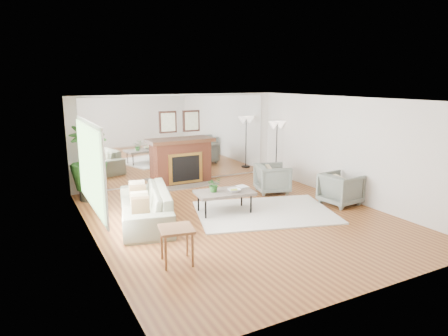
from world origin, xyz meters
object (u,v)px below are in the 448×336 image
sofa (145,205)px  potted_ficus (89,160)px  armchair_front (341,189)px  floor_lamp (277,130)px  armchair_back (273,178)px  coffee_table (224,193)px  fireplace (183,161)px  side_table (176,233)px

sofa → potted_ficus: bearing=-148.8°
armchair_front → floor_lamp: size_ratio=0.48×
armchair_back → armchair_front: size_ratio=1.00×
armchair_back → potted_ficus: size_ratio=0.44×
coffee_table → armchair_front: armchair_front is taller
potted_ficus → fireplace: bearing=8.6°
fireplace → floor_lamp: bearing=-14.3°
fireplace → coffee_table: (-0.17, -2.83, -0.20)m
armchair_front → floor_lamp: bearing=-8.9°
armchair_front → side_table: (-4.56, -1.13, 0.13)m
potted_ficus → floor_lamp: size_ratio=1.08×
sofa → floor_lamp: bearing=124.9°
fireplace → sofa: size_ratio=0.84×
potted_ficus → armchair_front: bearing=-31.3°
fireplace → side_table: fireplace is taller
armchair_front → side_table: size_ratio=1.34×
sofa → side_table: (-0.12, -2.10, 0.15)m
sofa → floor_lamp: 5.07m
coffee_table → armchair_front: size_ratio=1.62×
armchair_front → coffee_table: bearing=69.6°
armchair_back → fireplace: bearing=58.4°
coffee_table → armchair_front: 2.82m
sofa → armchair_front: armchair_front is taller
sofa → armchair_front: bearing=90.4°
coffee_table → sofa: sofa is taller
side_table → floor_lamp: (4.70, 3.97, 0.95)m
coffee_table → sofa: 1.74m
armchair_back → floor_lamp: 1.91m
side_table → potted_ficus: size_ratio=0.33×
coffee_table → floor_lamp: 3.72m
potted_ficus → floor_lamp: potted_ficus is taller
fireplace → coffee_table: size_ratio=1.54×
floor_lamp → armchair_front: bearing=-92.8°
armchair_back → coffee_table: bearing=132.0°
potted_ficus → floor_lamp: bearing=-3.2°
potted_ficus → side_table: bearing=-82.0°
sofa → floor_lamp: floor_lamp is taller
fireplace → potted_ficus: bearing=-171.4°
floor_lamp → potted_ficus: bearing=176.8°
armchair_front → fireplace: bearing=29.9°
fireplace → potted_ficus: (-2.60, -0.39, 0.33)m
armchair_front → side_table: 4.70m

